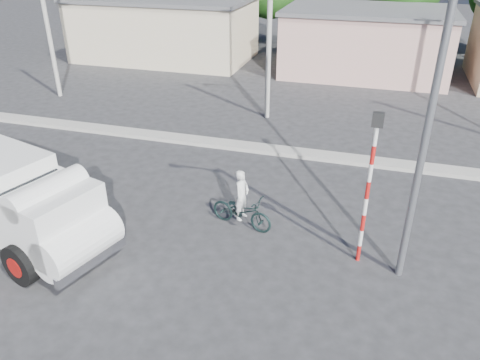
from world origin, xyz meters
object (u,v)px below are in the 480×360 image
(traffic_pole, at_px, (369,178))
(streetlight, at_px, (426,95))
(truck, at_px, (13,200))
(cyclist, at_px, (242,204))
(bicycle, at_px, (242,211))

(traffic_pole, xyz_separation_m, streetlight, (0.94, -0.30, 2.37))
(truck, relative_size, traffic_pole, 1.54)
(cyclist, xyz_separation_m, traffic_pole, (3.61, -0.73, 1.78))
(traffic_pole, bearing_deg, streetlight, -17.73)
(bicycle, bearing_deg, cyclist, 0.00)
(truck, distance_m, traffic_pole, 9.84)
(streetlight, bearing_deg, cyclist, 167.28)
(cyclist, height_order, traffic_pole, traffic_pole)
(truck, height_order, traffic_pole, traffic_pole)
(bicycle, bearing_deg, streetlight, -89.10)
(streetlight, bearing_deg, bicycle, 167.28)
(bicycle, xyz_separation_m, traffic_pole, (3.61, -0.73, 2.05))
(traffic_pole, relative_size, streetlight, 0.48)
(bicycle, relative_size, traffic_pole, 0.47)
(traffic_pole, bearing_deg, cyclist, 168.62)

